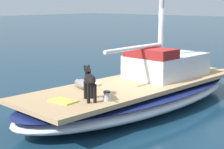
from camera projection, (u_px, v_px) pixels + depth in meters
The scene contains 8 objects.
ground_plane at pixel (138, 107), 9.46m from camera, with size 120.00×120.00×0.00m, color #143347.
sailboat_main at pixel (138, 95), 9.39m from camera, with size 2.90×7.36×0.66m.
cabin_house at pixel (165, 64), 10.04m from camera, with size 1.52×2.29×0.84m.
dog_black at pixel (90, 80), 7.55m from camera, with size 0.82×0.60×0.70m.
dog_grey at pixel (82, 84), 8.66m from camera, with size 0.91×0.47×0.22m.
deck_winch at pixel (107, 96), 7.54m from camera, with size 0.16×0.16×0.21m.
coiled_rope at pixel (94, 84), 9.02m from camera, with size 0.32×0.32×0.04m, color beige.
deck_towel at pixel (63, 101), 7.51m from camera, with size 0.56×0.36×0.03m, color #D8D14C.
Camera 1 is at (5.55, -7.26, 2.65)m, focal length 59.00 mm.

